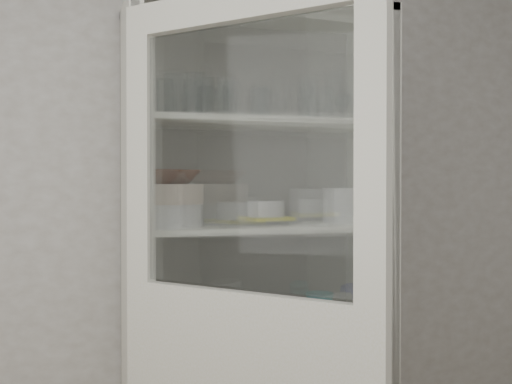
{
  "coord_description": "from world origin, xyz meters",
  "views": [
    {
      "loc": [
        -0.51,
        -1.11,
        1.42
      ],
      "look_at": [
        0.2,
        1.27,
        1.39
      ],
      "focal_mm": 45.0,
      "sensor_mm": 36.0,
      "label": 1
    }
  ],
  "objects": [
    {
      "name": "white_canister",
      "position": [
        -0.13,
        1.3,
        0.93
      ],
      "size": [
        0.14,
        0.14,
        0.14
      ],
      "primitive_type": "cylinder",
      "rotation": [
        0.0,
        0.0,
        0.21
      ],
      "color": "white",
      "rests_on": "shelf_mugs"
    },
    {
      "name": "pantry_cabinet",
      "position": [
        0.2,
        1.34,
        0.94
      ],
      "size": [
        1.0,
        0.45,
        2.1
      ],
      "color": "beige",
      "rests_on": "floor"
    },
    {
      "name": "glass_platter",
      "position": [
        0.24,
        1.28,
        1.27
      ],
      "size": [
        0.35,
        0.35,
        0.02
      ],
      "primitive_type": "cylinder",
      "rotation": [
        0.0,
        0.0,
        0.3
      ],
      "color": "silver",
      "rests_on": "shelf_plates"
    },
    {
      "name": "measuring_cups",
      "position": [
        -0.16,
        1.22,
        0.88
      ],
      "size": [
        0.1,
        0.1,
        0.04
      ],
      "primitive_type": "cylinder",
      "color": "silver",
      "rests_on": "shelf_mugs"
    },
    {
      "name": "tumbler_4",
      "position": [
        0.35,
        1.11,
        1.74
      ],
      "size": [
        0.09,
        0.09,
        0.15
      ],
      "primitive_type": "cylinder",
      "rotation": [
        0.0,
        0.0,
        -0.2
      ],
      "color": "silver",
      "rests_on": "shelf_glass"
    },
    {
      "name": "tumbler_3",
      "position": [
        0.05,
        1.15,
        1.73
      ],
      "size": [
        0.08,
        0.08,
        0.14
      ],
      "primitive_type": "cylinder",
      "rotation": [
        0.0,
        0.0,
        -0.16
      ],
      "color": "silver",
      "rests_on": "shelf_glass"
    },
    {
      "name": "tumbler_9",
      "position": [
        0.22,
        1.25,
        1.73
      ],
      "size": [
        0.07,
        0.07,
        0.13
      ],
      "primitive_type": "cylinder",
      "rotation": [
        0.0,
        0.0,
        -0.12
      ],
      "color": "silver",
      "rests_on": "shelf_glass"
    },
    {
      "name": "goblet_3",
      "position": [
        0.61,
        1.37,
        1.74
      ],
      "size": [
        0.07,
        0.07,
        0.15
      ],
      "primitive_type": null,
      "color": "silver",
      "rests_on": "shelf_glass"
    },
    {
      "name": "tumbler_2",
      "position": [
        -0.07,
        1.12,
        1.74
      ],
      "size": [
        0.09,
        0.09,
        0.15
      ],
      "primitive_type": "cylinder",
      "rotation": [
        0.0,
        0.0,
        -0.31
      ],
      "color": "silver",
      "rests_on": "shelf_glass"
    },
    {
      "name": "grey_bowl_stack",
      "position": [
        0.55,
        1.25,
        1.33
      ],
      "size": [
        0.15,
        0.15,
        0.14
      ],
      "primitive_type": "cylinder",
      "color": "silver",
      "rests_on": "shelf_plates"
    },
    {
      "name": "tumbler_8",
      "position": [
        -0.0,
        1.27,
        1.74
      ],
      "size": [
        0.08,
        0.08,
        0.16
      ],
      "primitive_type": "cylinder",
      "rotation": [
        0.0,
        0.0,
        -0.01
      ],
      "color": "silver",
      "rests_on": "shelf_glass"
    },
    {
      "name": "tumbler_5",
      "position": [
        0.6,
        1.16,
        1.74
      ],
      "size": [
        0.1,
        0.1,
        0.15
      ],
      "primitive_type": "cylinder",
      "rotation": [
        0.0,
        0.0,
        -0.36
      ],
      "color": "silver",
      "rests_on": "shelf_glass"
    },
    {
      "name": "yellow_trivet",
      "position": [
        0.24,
        1.28,
        1.28
      ],
      "size": [
        0.2,
        0.2,
        0.01
      ],
      "primitive_type": "cube",
      "rotation": [
        0.0,
        0.0,
        0.17
      ],
      "color": "yellow",
      "rests_on": "glass_platter"
    },
    {
      "name": "goblet_1",
      "position": [
        0.1,
        1.39,
        1.74
      ],
      "size": [
        0.07,
        0.07,
        0.16
      ],
      "primitive_type": null,
      "color": "silver",
      "rests_on": "shelf_glass"
    },
    {
      "name": "teal_jar",
      "position": [
        0.17,
        1.32,
        0.91
      ],
      "size": [
        0.09,
        0.09,
        0.1
      ],
      "color": "teal",
      "rests_on": "shelf_mugs"
    },
    {
      "name": "mug_white",
      "position": [
        0.33,
        1.14,
        0.9
      ],
      "size": [
        0.1,
        0.1,
        0.09
      ],
      "primitive_type": "imported",
      "rotation": [
        0.0,
        0.0,
        0.09
      ],
      "color": "white",
      "rests_on": "shelf_mugs"
    },
    {
      "name": "mug_teal",
      "position": [
        0.49,
        1.34,
        0.91
      ],
      "size": [
        0.14,
        0.14,
        0.11
      ],
      "primitive_type": "imported",
      "rotation": [
        0.0,
        0.0,
        -0.19
      ],
      "color": "teal",
      "rests_on": "shelf_mugs"
    },
    {
      "name": "plate_stack_front",
      "position": [
        -0.14,
        1.2,
        1.3
      ],
      "size": [
        0.23,
        0.23,
        0.08
      ],
      "primitive_type": "cylinder",
      "color": "white",
      "rests_on": "shelf_plates"
    },
    {
      "name": "goblet_0",
      "position": [
        0.04,
        1.4,
        1.74
      ],
      "size": [
        0.07,
        0.07,
        0.16
      ],
      "primitive_type": null,
      "color": "silver",
      "rests_on": "shelf_glass"
    },
    {
      "name": "goblet_2",
      "position": [
        0.45,
        1.35,
        1.74
      ],
      "size": [
        0.07,
        0.07,
        0.16
      ],
      "primitive_type": null,
      "color": "silver",
      "rests_on": "shelf_glass"
    },
    {
      "name": "mug_blue",
      "position": [
        0.4,
        1.23,
        0.91
      ],
      "size": [
        0.16,
        0.16,
        0.1
      ],
      "primitive_type": "imported",
      "rotation": [
        0.0,
        0.0,
        -0.28
      ],
      "color": "#0A199B",
      "rests_on": "shelf_mugs"
    },
    {
      "name": "cupboard_door",
      "position": [
        -0.01,
        0.71,
        0.87
      ],
      "size": [
        0.62,
        0.71,
        2.0
      ],
      "rotation": [
        0.0,
        0.0,
        -0.86
      ],
      "color": "beige",
      "rests_on": "floor"
    },
    {
      "name": "tumbler_1",
      "position": [
        -0.14,
        1.12,
        1.73
      ],
      "size": [
        0.09,
        0.09,
        0.14
      ],
      "primitive_type": "cylinder",
      "rotation": [
        0.0,
        0.0,
        0.39
      ],
      "color": "silver",
      "rests_on": "shelf_glass"
    },
    {
      "name": "tumbler_6",
      "position": [
        0.61,
        1.16,
        1.74
      ],
      "size": [
        0.1,
        0.1,
        0.15
      ],
      "primitive_type": "cylinder",
      "rotation": [
        0.0,
        0.0,
        -0.39
      ],
      "color": "silver",
      "rests_on": "shelf_glass"
    },
    {
      "name": "wall_back",
      "position": [
        0.0,
        1.5,
        1.3
      ],
      "size": [
        3.6,
        0.02,
        2.6
      ],
      "primitive_type": "cube",
      "color": "#AAA49D",
      "rests_on": "ground"
    },
    {
      "name": "terracotta_bowl",
      "position": [
        -0.14,
        1.2,
        1.44
      ],
      "size": [
        0.23,
        0.23,
        0.05
      ],
      "primitive_type": "imported",
      "rotation": [
        0.0,
        0.0,
        -0.07
      ],
      "color": "#4B2719",
      "rests_on": "cream_bowl"
    },
    {
      "name": "white_ramekin",
      "position": [
        0.24,
        1.28,
        1.32
      ],
      "size": [
        0.15,
        0.15,
        0.06
      ],
      "primitive_type": "cylinder",
      "rotation": [
        0.0,
        0.0,
        0.06
      ],
      "color": "white",
      "rests_on": "yellow_trivet"
    },
    {
      "name": "tumbler_7",
      "position": [
        -0.05,
        1.26,
        1.74
      ],
      "size": [
        0.09,
        0.09,
        0.15
      ],
      "primitive_type": "cylinder",
      "rotation": [
        0.0,
        0.0,
        -0.18
      ],
      "color": "silver",
      "rests_on": "shelf_glass"
    },
    {
      "name": "plate_stack_back",
      "position": [
        -0.09,
        1.36,
        1.31
      ],
      "size": [
        0.19,
        0.19,
        0.1
      ],
      "primitive_type": "cylinder",
      "color": "white",
      "rests_on": "shelf_plates"
    },
    {
      "name": "cream_bowl",
      "position": [
        -0.14,
        1.2,
        1.38
      ],
      "size": [
        0.24,
        0.24,
        0.07
      ],
      "primitive_type": "cylinder",
      "rotation": [
        0.0,
        0.0,
        -0.04
      ],
      "color": "beige",
      "rests_on": "plate_stack_front"
    },
    {
      "name": "tumbler_0",
      "position": [
        -0.17,
        1.16,
        1.72
      ],
      "size": [
        0.07,
        0.07,
        0.13
      ],
      "primitive_type": "cylinder",
      "rotation": [
        0.0,
        0.0,
        0.04
      ],
      "color": "silver",
      "rests_on": "shelf_glass"
    },
    {
      "name": "tumbler_10",
      "position": [
        0.21,
        1.29,
        1.73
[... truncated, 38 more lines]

